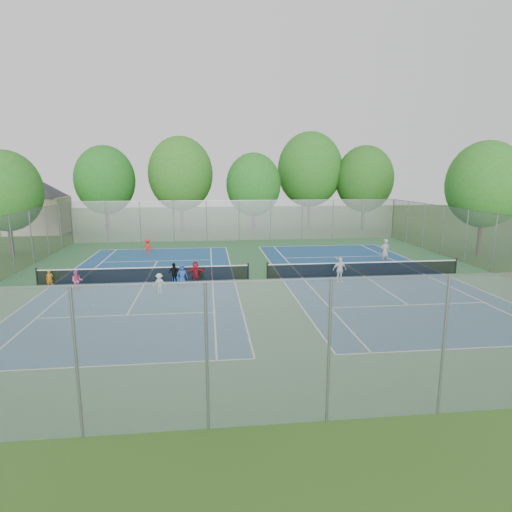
{
  "coord_description": "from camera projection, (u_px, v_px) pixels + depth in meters",
  "views": [
    {
      "loc": [
        -3.11,
        -26.29,
        6.64
      ],
      "look_at": [
        0.0,
        1.0,
        1.3
      ],
      "focal_mm": 30.0,
      "sensor_mm": 36.0,
      "label": 1
    }
  ],
  "objects": [
    {
      "name": "tree_side_e",
      "position": [
        485.0,
        184.0,
        34.12
      ],
      "size": [
        6.0,
        6.0,
        9.2
      ],
      "color": "#443326",
      "rests_on": "ground"
    },
    {
      "name": "tree_ne",
      "position": [
        365.0,
        179.0,
        49.24
      ],
      "size": [
        6.6,
        6.6,
        9.77
      ],
      "color": "#443326",
      "rests_on": "ground"
    },
    {
      "name": "fence_east",
      "position": [
        494.0,
        243.0,
        28.65
      ],
      "size": [
        0.1,
        32.0,
        4.0
      ],
      "primitive_type": "cube",
      "rotation": [
        0.0,
        0.0,
        1.57
      ],
      "color": "gray",
      "rests_on": "ground"
    },
    {
      "name": "student_f",
      "position": [
        196.0,
        272.0,
        26.11
      ],
      "size": [
        1.29,
        0.51,
        1.35
      ],
      "primitive_type": "imported",
      "rotation": [
        0.0,
        0.0,
        0.09
      ],
      "color": "maroon",
      "rests_on": "ground"
    },
    {
      "name": "tennis_ball_6",
      "position": [
        154.0,
        302.0,
        22.27
      ],
      "size": [
        0.07,
        0.07,
        0.07
      ],
      "primitive_type": "sphere",
      "color": "#ABCE30",
      "rests_on": "ground"
    },
    {
      "name": "ball_hopper",
      "position": [
        201.0,
        273.0,
        27.52
      ],
      "size": [
        0.41,
        0.41,
        0.61
      ],
      "primitive_type": "cube",
      "rotation": [
        0.0,
        0.0,
        0.4
      ],
      "color": "#238025",
      "rests_on": "ground"
    },
    {
      "name": "fence_north",
      "position": [
        239.0,
        221.0,
        42.48
      ],
      "size": [
        32.0,
        0.1,
        4.0
      ],
      "primitive_type": "cube",
      "color": "gray",
      "rests_on": "ground"
    },
    {
      "name": "court_right",
      "position": [
        364.0,
        276.0,
        28.03
      ],
      "size": [
        10.97,
        23.77,
        0.01
      ],
      "primitive_type": "cube",
      "color": "navy",
      "rests_on": "court_pad"
    },
    {
      "name": "tennis_ball_4",
      "position": [
        93.0,
        305.0,
        21.71
      ],
      "size": [
        0.07,
        0.07,
        0.07
      ],
      "primitive_type": "sphere",
      "color": "yellow",
      "rests_on": "ground"
    },
    {
      "name": "student_b",
      "position": [
        77.0,
        281.0,
        24.23
      ],
      "size": [
        0.7,
        0.6,
        1.25
      ],
      "primitive_type": "imported",
      "rotation": [
        0.0,
        0.0,
        0.23
      ],
      "color": "#DE5691",
      "rests_on": "ground"
    },
    {
      "name": "ground",
      "position": [
        258.0,
        279.0,
        27.25
      ],
      "size": [
        120.0,
        120.0,
        0.0
      ],
      "primitive_type": "plane",
      "color": "#2F551A",
      "rests_on": "ground"
    },
    {
      "name": "tree_nc",
      "position": [
        253.0,
        185.0,
        46.93
      ],
      "size": [
        6.0,
        6.0,
        8.85
      ],
      "color": "#443326",
      "rests_on": "ground"
    },
    {
      "name": "tennis_ball_0",
      "position": [
        123.0,
        318.0,
        19.81
      ],
      "size": [
        0.07,
        0.07,
        0.07
      ],
      "primitive_type": "sphere",
      "color": "#CCD732",
      "rests_on": "ground"
    },
    {
      "name": "tree_nw",
      "position": [
        105.0,
        180.0,
        46.03
      ],
      "size": [
        6.4,
        6.4,
        9.58
      ],
      "color": "#443326",
      "rests_on": "ground"
    },
    {
      "name": "tennis_ball_7",
      "position": [
        86.0,
        315.0,
        20.24
      ],
      "size": [
        0.07,
        0.07,
        0.07
      ],
      "primitive_type": "sphere",
      "color": "#B7CE30",
      "rests_on": "ground"
    },
    {
      "name": "child_far_baseline",
      "position": [
        148.0,
        247.0,
        35.51
      ],
      "size": [
        0.84,
        0.51,
        1.26
      ],
      "primitive_type": "imported",
      "rotation": [
        0.0,
        0.0,
        3.19
      ],
      "color": "red",
      "rests_on": "ground"
    },
    {
      "name": "student_a",
      "position": [
        50.0,
        279.0,
        25.19
      ],
      "size": [
        0.44,
        0.37,
        1.02
      ],
      "primitive_type": "imported",
      "rotation": [
        0.0,
        0.0,
        0.38
      ],
      "color": "#C96D12",
      "rests_on": "ground"
    },
    {
      "name": "ball_crate",
      "position": [
        176.0,
        280.0,
        26.39
      ],
      "size": [
        0.46,
        0.46,
        0.32
      ],
      "primitive_type": "cube",
      "rotation": [
        0.0,
        0.0,
        0.3
      ],
      "color": "blue",
      "rests_on": "ground"
    },
    {
      "name": "student_d",
      "position": [
        174.0,
        273.0,
        25.97
      ],
      "size": [
        0.81,
        0.67,
        1.29
      ],
      "primitive_type": "imported",
      "rotation": [
        0.0,
        0.0,
        -0.56
      ],
      "color": "black",
      "rests_on": "ground"
    },
    {
      "name": "tennis_ball_3",
      "position": [
        93.0,
        288.0,
        24.93
      ],
      "size": [
        0.07,
        0.07,
        0.07
      ],
      "primitive_type": "sphere",
      "color": "#C2EC37",
      "rests_on": "ground"
    },
    {
      "name": "tree_side_w",
      "position": [
        6.0,
        191.0,
        33.9
      ],
      "size": [
        5.6,
        5.6,
        8.47
      ],
      "color": "#443326",
      "rests_on": "ground"
    },
    {
      "name": "court_left",
      "position": [
        146.0,
        282.0,
        26.47
      ],
      "size": [
        10.97,
        23.77,
        0.01
      ],
      "primitive_type": "cube",
      "color": "navy",
      "rests_on": "court_pad"
    },
    {
      "name": "tree_nl",
      "position": [
        181.0,
        174.0,
        47.77
      ],
      "size": [
        7.2,
        7.2,
        10.69
      ],
      "color": "#443326",
      "rests_on": "ground"
    },
    {
      "name": "court_pad",
      "position": [
        258.0,
        279.0,
        27.25
      ],
      "size": [
        32.0,
        32.0,
        0.01
      ],
      "primitive_type": "cube",
      "color": "#2F6339",
      "rests_on": "ground"
    },
    {
      "name": "student_e",
      "position": [
        182.0,
        275.0,
        25.47
      ],
      "size": [
        0.74,
        0.59,
        1.32
      ],
      "primitive_type": "imported",
      "rotation": [
        0.0,
        0.0,
        0.29
      ],
      "color": "#2A4B9C",
      "rests_on": "ground"
    },
    {
      "name": "net_left",
      "position": [
        145.0,
        275.0,
        26.39
      ],
      "size": [
        12.87,
        0.1,
        0.91
      ],
      "primitive_type": "cube",
      "color": "black",
      "rests_on": "ground"
    },
    {
      "name": "student_c",
      "position": [
        159.0,
        283.0,
        23.97
      ],
      "size": [
        0.75,
        0.46,
        1.13
      ],
      "primitive_type": "imported",
      "rotation": [
        0.0,
        0.0,
        -0.06
      ],
      "color": "silver",
      "rests_on": "ground"
    },
    {
      "name": "fence_south",
      "position": [
        329.0,
        352.0,
        11.27
      ],
      "size": [
        32.0,
        0.1,
        4.0
      ],
      "primitive_type": "cube",
      "color": "gray",
      "rests_on": "ground"
    },
    {
      "name": "tennis_ball_9",
      "position": [
        123.0,
        304.0,
        21.9
      ],
      "size": [
        0.07,
        0.07,
        0.07
      ],
      "primitive_type": "sphere",
      "color": "#D0E334",
      "rests_on": "ground"
    },
    {
      "name": "house",
      "position": [
        36.0,
        195.0,
        47.41
      ],
      "size": [
        11.03,
        11.03,
        7.3
      ],
      "color": "#B7A88C",
      "rests_on": "ground"
    },
    {
      "name": "instructor",
      "position": [
        385.0,
        252.0,
        31.41
      ],
      "size": [
        0.71,
        0.49,
        1.91
      ],
      "primitive_type": "imported",
      "rotation": [
        0.0,
        0.0,
        3.18
      ],
      "color": "gray",
      "rests_on": "ground"
    },
    {
      "name": "tennis_ball_8",
      "position": [
        164.0,
        302.0,
        22.23
      ],
      "size": [
        0.07,
        0.07,
        0.07
      ],
      "primitive_type": "sphere",
      "color": "gold",
      "rests_on": "ground"
    },
    {
      "name": "tennis_ball_1",
      "position": [
        173.0,
        295.0,
        23.63
      ],
      "size": [
        0.07,
        0.07,
        0.07
      ],
      "primitive_type": "sphere",
      "color": "#CAEB36",
      "rests_on": "ground"
    },
    {
      "name": "tennis_ball_5",
      "position": [
        99.0,
        306.0,
        21.59
      ],
      "size": [
        0.07,
        0.07,
        0.07
      ],
      "primitive_type": "sphere",
      "color": "#CEE936",
      "rests_on": "ground"
    },
    {
      "name": "tennis_ball_2",
      "position": [
        216.0,
        312.0,
        20.67
      ],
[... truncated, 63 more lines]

